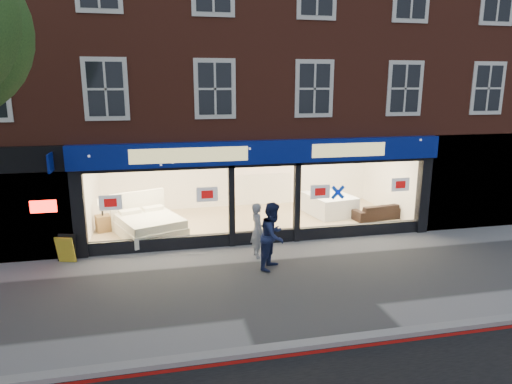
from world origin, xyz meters
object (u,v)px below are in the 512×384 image
object	(u,v)px
sofa	(377,211)
pedestrian_grey	(257,230)
mattress_stack	(329,204)
display_bed	(149,224)
pedestrian_blue	(273,236)
a_board	(66,249)

from	to	relation	value
sofa	pedestrian_grey	world-z (taller)	pedestrian_grey
mattress_stack	pedestrian_grey	size ratio (longest dim) A/B	1.30
display_bed	pedestrian_blue	bearing A→B (deg)	-66.32
sofa	a_board	xyz separation A→B (m)	(-10.47, -1.80, 0.02)
mattress_stack	pedestrian_blue	world-z (taller)	pedestrian_blue
sofa	pedestrian_blue	world-z (taller)	pedestrian_blue
sofa	pedestrian_grey	xyz separation A→B (m)	(-5.08, -2.56, 0.44)
mattress_stack	pedestrian_grey	xyz separation A→B (m)	(-3.58, -3.52, 0.34)
mattress_stack	a_board	distance (m)	9.38
pedestrian_grey	pedestrian_blue	distance (m)	0.93
display_bed	pedestrian_grey	world-z (taller)	pedestrian_grey
pedestrian_grey	pedestrian_blue	xyz separation A→B (m)	(0.24, -0.89, 0.12)
sofa	pedestrian_blue	xyz separation A→B (m)	(-4.84, -3.45, 0.55)
display_bed	mattress_stack	xyz separation A→B (m)	(6.69, 1.07, 0.02)
mattress_stack	a_board	world-z (taller)	mattress_stack
display_bed	pedestrian_grey	distance (m)	3.97
pedestrian_blue	pedestrian_grey	bearing A→B (deg)	52.38
mattress_stack	pedestrian_blue	bearing A→B (deg)	-127.15
sofa	pedestrian_blue	bearing A→B (deg)	27.24
mattress_stack	pedestrian_blue	distance (m)	5.56
pedestrian_grey	pedestrian_blue	world-z (taller)	pedestrian_blue
pedestrian_grey	display_bed	bearing A→B (deg)	44.20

